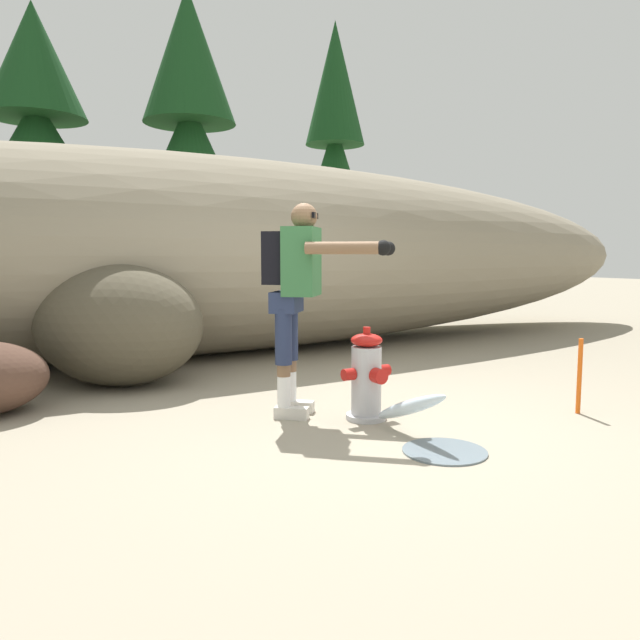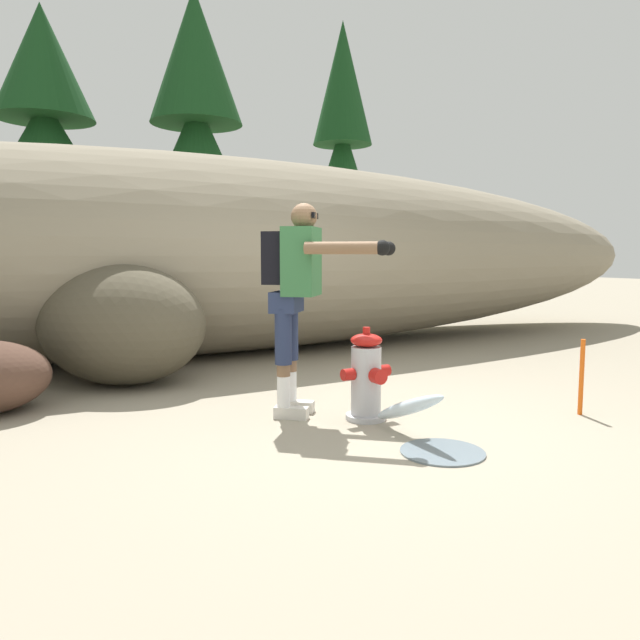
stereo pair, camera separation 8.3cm
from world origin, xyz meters
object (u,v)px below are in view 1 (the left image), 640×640
survey_stake (579,376)px  fire_hydrant (367,377)px  utility_worker (299,282)px  boulder_large (118,325)px

survey_stake → fire_hydrant: bearing=155.9°
utility_worker → fire_hydrant: bearing=-0.4°
fire_hydrant → survey_stake: (1.56, -0.70, -0.03)m
utility_worker → boulder_large: utility_worker is taller
fire_hydrant → utility_worker: utility_worker is taller
fire_hydrant → survey_stake: size_ratio=1.19×
utility_worker → survey_stake: size_ratio=2.74×
utility_worker → boulder_large: size_ratio=0.98×
boulder_large → survey_stake: 4.14m
fire_hydrant → boulder_large: 2.61m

